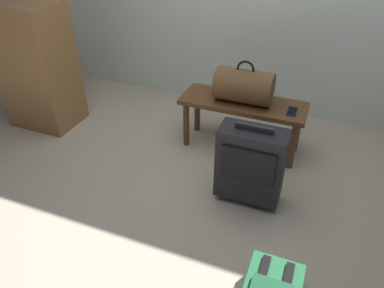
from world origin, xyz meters
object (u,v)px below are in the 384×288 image
Objects in this scene: bench at (243,109)px; cell_phone at (292,111)px; suitcase_upright_charcoal at (250,164)px; side_cabinet at (38,66)px; duffel_bag_brown at (244,86)px.

cell_phone is at bearing -4.73° from bench.
bench is 0.39m from cell_phone.
suitcase_upright_charcoal is 2.07m from side_cabinet.
cell_phone is at bearing -4.65° from duffel_bag_brown.
bench is 1.83m from side_cabinet.
suitcase_upright_charcoal is at bearing -70.27° from bench.
cell_phone is (0.38, -0.03, 0.07)m from bench.
bench is at bearing 0.00° from duffel_bag_brown.
suitcase_upright_charcoal is at bearing -10.68° from side_cabinet.
bench is 6.94× the size of cell_phone.
side_cabinet is at bearing -172.70° from duffel_bag_brown.
cell_phone reaches higher than bench.
cell_phone is at bearing 5.19° from side_cabinet.
duffel_bag_brown is 0.70m from suitcase_upright_charcoal.
side_cabinet is (-1.80, -0.23, -0.02)m from duffel_bag_brown.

